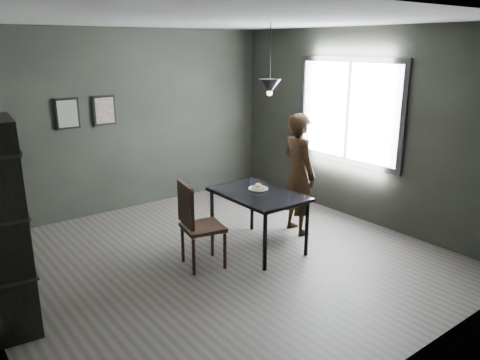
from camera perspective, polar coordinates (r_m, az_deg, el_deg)
ground at (r=5.83m, az=-2.46°, el=-9.70°), size 5.00×5.00×0.00m
back_wall at (r=7.53m, az=-13.69°, el=6.97°), size 5.00×0.10×2.80m
ceiling at (r=5.26m, az=-2.85°, el=18.94°), size 5.00×5.00×0.02m
window_assembly at (r=7.15m, az=13.00°, el=8.17°), size 0.04×1.96×1.56m
cafe_table at (r=5.92m, az=2.22°, el=-2.29°), size 0.80×1.20×0.75m
white_plate at (r=6.02m, az=2.24°, el=-1.13°), size 0.23×0.23×0.01m
donut_pile at (r=6.01m, az=2.25°, el=-0.85°), size 0.16×0.16×0.07m
woman at (r=6.46m, az=7.15°, el=0.74°), size 0.49×0.66×1.68m
wood_chair at (r=5.46m, az=-5.48°, el=-4.85°), size 0.53×0.53×1.04m
shelf_unit at (r=4.64m, az=-26.91°, el=-5.35°), size 0.44×0.69×1.96m
pendant_lamp at (r=5.87m, az=3.65°, el=11.32°), size 0.28×0.28×0.86m
framed_print_left at (r=7.16m, az=-20.31°, el=7.60°), size 0.34×0.04×0.44m
framed_print_right at (r=7.34m, az=-16.20°, el=8.14°), size 0.34×0.04×0.44m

